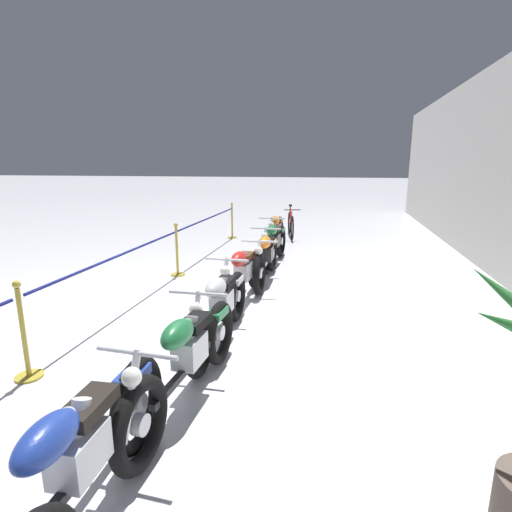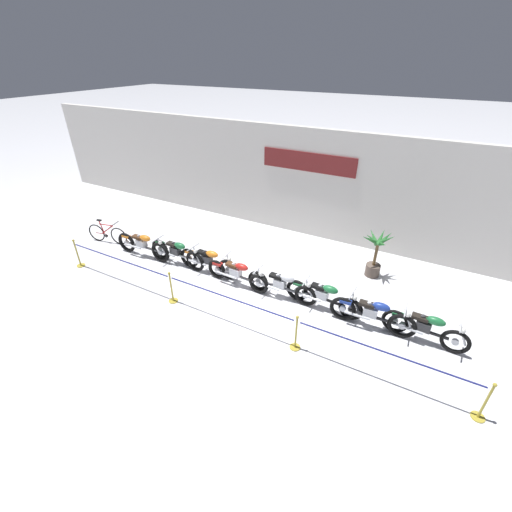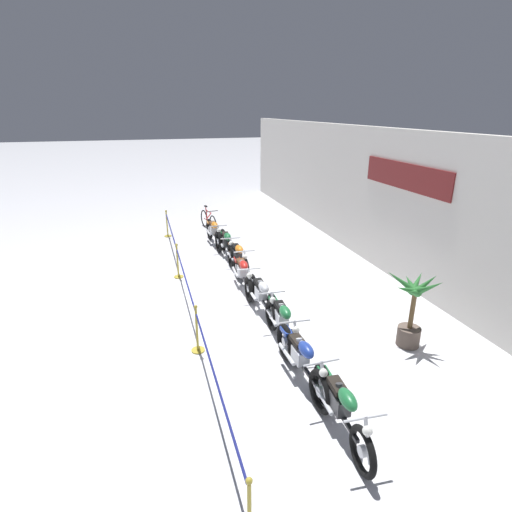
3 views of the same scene
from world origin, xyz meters
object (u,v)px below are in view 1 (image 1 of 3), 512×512
at_px(motorcycle_green_5, 187,359).
at_px(bicycle, 291,224).
at_px(motorcycle_orange_2, 266,257).
at_px(motorcycle_orange_0, 276,232).
at_px(motorcycle_blue_6, 74,468).
at_px(stanchion_mid_right, 25,346).
at_px(motorcycle_green_1, 273,243).
at_px(stanchion_far_left, 166,243).
at_px(motorcycle_red_3, 242,275).
at_px(motorcycle_silver_4, 220,308).
at_px(stanchion_mid_left, 177,258).

bearing_deg(motorcycle_green_5, bicycle, -179.30).
relative_size(motorcycle_orange_2, bicycle, 1.35).
bearing_deg(motorcycle_green_5, motorcycle_orange_0, -177.91).
height_order(motorcycle_blue_6, stanchion_mid_right, stanchion_mid_right).
xyz_separation_m(motorcycle_orange_0, bicycle, (-2.03, 0.14, -0.09)).
distance_m(motorcycle_orange_0, motorcycle_green_1, 1.45).
relative_size(motorcycle_green_1, stanchion_far_left, 0.19).
bearing_deg(stanchion_mid_right, motorcycle_blue_6, 47.69).
bearing_deg(stanchion_mid_right, stanchion_far_left, -180.00).
height_order(motorcycle_orange_0, motorcycle_blue_6, motorcycle_orange_0).
height_order(motorcycle_orange_2, motorcycle_blue_6, motorcycle_blue_6).
relative_size(motorcycle_green_1, motorcycle_orange_2, 1.04).
bearing_deg(motorcycle_red_3, motorcycle_silver_4, 3.38).
height_order(motorcycle_red_3, motorcycle_silver_4, motorcycle_silver_4).
xyz_separation_m(stanchion_mid_left, stanchion_mid_right, (4.00, 0.00, 0.00)).
xyz_separation_m(motorcycle_red_3, stanchion_far_left, (-0.82, -1.64, 0.30)).
height_order(motorcycle_green_1, motorcycle_red_3, motorcycle_green_1).
relative_size(motorcycle_silver_4, stanchion_mid_left, 2.17).
xyz_separation_m(motorcycle_green_1, motorcycle_silver_4, (4.03, -0.00, -0.02)).
bearing_deg(motorcycle_orange_0, stanchion_far_left, -26.46).
bearing_deg(motorcycle_silver_4, motorcycle_blue_6, -1.38).
bearing_deg(motorcycle_orange_2, motorcycle_orange_0, -174.89).
xyz_separation_m(motorcycle_silver_4, stanchion_mid_left, (-2.80, -1.73, -0.10)).
height_order(bicycle, stanchion_mid_left, stanchion_mid_left).
xyz_separation_m(bicycle, stanchion_mid_right, (8.69, -1.70, -0.03)).
bearing_deg(stanchion_far_left, stanchion_mid_left, 180.00).
bearing_deg(motorcycle_silver_4, motorcycle_green_1, 179.96).
distance_m(motorcycle_orange_2, motorcycle_red_3, 1.25).
distance_m(motorcycle_orange_2, motorcycle_green_5, 4.04).
xyz_separation_m(stanchion_far_left, stanchion_mid_right, (3.53, 0.00, -0.40)).
height_order(motorcycle_green_5, motorcycle_blue_6, motorcycle_blue_6).
height_order(stanchion_mid_left, stanchion_mid_right, same).
bearing_deg(motorcycle_red_3, motorcycle_green_1, 177.91).
bearing_deg(stanchion_far_left, motorcycle_silver_4, 36.55).
relative_size(motorcycle_orange_2, motorcycle_blue_6, 1.00).
bearing_deg(motorcycle_blue_6, stanchion_far_left, -161.74).
relative_size(motorcycle_red_3, motorcycle_green_5, 0.97).
bearing_deg(motorcycle_blue_6, stanchion_mid_right, -132.31).
bearing_deg(motorcycle_green_1, stanchion_mid_right, -18.34).
xyz_separation_m(motorcycle_orange_0, motorcycle_orange_2, (2.72, 0.24, -0.01)).
distance_m(motorcycle_orange_2, stanchion_mid_right, 4.33).
bearing_deg(motorcycle_green_1, motorcycle_orange_2, 3.12).
distance_m(motorcycle_red_3, motorcycle_silver_4, 1.51).
bearing_deg(motorcycle_blue_6, motorcycle_green_1, 179.42).
relative_size(motorcycle_blue_6, stanchion_far_left, 0.19).
xyz_separation_m(motorcycle_blue_6, stanchion_far_left, (-5.04, -1.66, 0.28)).
xyz_separation_m(motorcycle_red_3, motorcycle_blue_6, (4.22, 0.02, 0.02)).
bearing_deg(motorcycle_green_1, motorcycle_red_3, -2.09).
bearing_deg(motorcycle_silver_4, motorcycle_orange_0, -178.22).
distance_m(motorcycle_orange_0, stanchion_mid_right, 6.84).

